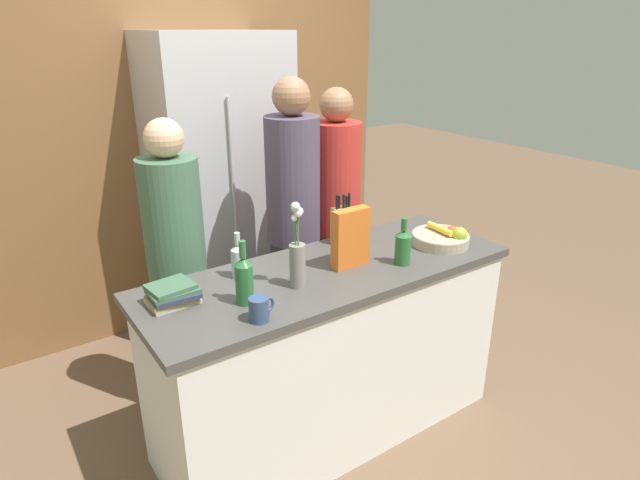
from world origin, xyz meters
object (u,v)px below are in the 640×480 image
Objects in this scene: refrigerator at (222,191)px; book_stack at (173,295)px; bottle_vinegar at (238,260)px; bottle_wine at (244,279)px; coffee_mug at (260,309)px; flower_vase at (297,255)px; bottle_oil at (403,246)px; cereal_box at (351,238)px; person_at_sink at (177,257)px; person_in_blue at (293,214)px; person_in_red_tee at (335,209)px; knife_block at (343,224)px; fruit_bowl at (442,237)px.

book_stack is at bearing -122.98° from refrigerator.
refrigerator is 1.42m from book_stack.
book_stack is 0.94× the size of bottle_vinegar.
book_stack is at bearing 146.67° from bottle_wine.
coffee_mug reaches higher than book_stack.
bottle_oil is at bearing -8.47° from flower_vase.
cereal_box is 0.89m from person_at_sink.
cereal_box is at bearing -7.99° from book_stack.
person_in_blue is at bearing 83.35° from cereal_box.
coffee_mug is 0.17m from bottle_wine.
refrigerator is at bearing 92.21° from cereal_box.
refrigerator is 1.12× the size of person_in_blue.
book_stack is at bearing -167.86° from bottle_vinegar.
person_in_blue is 1.05× the size of person_in_red_tee.
person_at_sink is 0.91× the size of person_in_blue.
bottle_wine reaches higher than knife_block.
flower_vase is at bearing 179.17° from fruit_bowl.
person_in_blue reaches higher than knife_block.
person_at_sink is at bearing 150.55° from fruit_bowl.
person_in_red_tee reaches higher than coffee_mug.
refrigerator is 1.46m from bottle_wine.
person_in_blue is 0.33m from person_in_red_tee.
bottle_wine is (-0.53, -1.36, 0.05)m from refrigerator.
knife_block reaches higher than coffee_mug.
refrigerator is 1.23× the size of person_at_sink.
person_at_sink is (-0.03, 0.82, -0.07)m from coffee_mug.
flower_vase is (-0.27, -1.35, 0.09)m from refrigerator.
bottle_wine is 0.17× the size of person_at_sink.
book_stack is 1.07m from bottle_oil.
knife_block is 0.31m from cereal_box.
bottle_vinegar is at bearing 74.48° from coffee_mug.
bottle_wine is at bearing 174.64° from bottle_oil.
fruit_bowl is 1.39× the size of bottle_vinegar.
book_stack is at bearing -169.10° from person_in_blue.
bottle_vinegar is at bearing 68.90° from bottle_wine.
person_in_blue is (0.90, 0.50, 0.03)m from book_stack.
bottle_wine is 0.93m from person_in_blue.
knife_block is at bearing 59.62° from cereal_box.
fruit_bowl is at bearing -6.96° from book_stack.
knife_block is 1.14× the size of bottle_oil.
person_at_sink is at bearing 161.81° from person_in_blue.
flower_vase reaches higher than coffee_mug.
refrigerator reaches higher than person_in_blue.
book_stack is 0.30m from bottle_wine.
bottle_wine is 0.16× the size of person_in_red_tee.
fruit_bowl is 1.14m from bottle_wine.
cereal_box reaches higher than fruit_bowl.
bottle_vinegar is 0.13× the size of person_in_red_tee.
refrigerator is 9.11× the size of bottle_vinegar.
fruit_bowl is 1.37m from person_at_sink.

